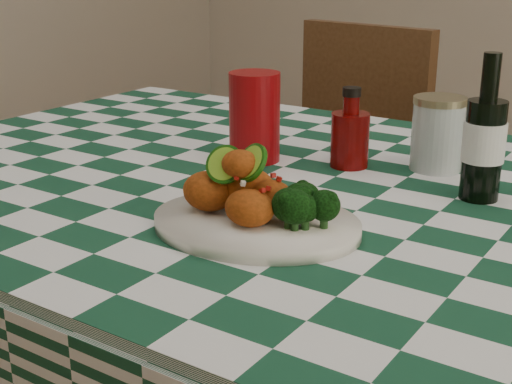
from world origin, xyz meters
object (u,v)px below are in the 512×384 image
Objects in this scene: ketchup_bottle at (350,127)px; fried_chicken_pile at (244,183)px; mason_jar at (438,134)px; beer_bottle at (485,128)px; plate at (256,224)px; red_tumbler at (255,117)px; wooden_chair_left at (318,201)px.

fried_chicken_pile is at bearing -87.84° from ketchup_bottle.
beer_bottle is at bearing -45.32° from mason_jar.
fried_chicken_pile reaches higher than plate.
mason_jar is (0.29, 0.13, -0.02)m from red_tumbler.
red_tumbler is at bearing -159.53° from ketchup_bottle.
fried_chicken_pile is 1.02× the size of ketchup_bottle.
fried_chicken_pile is at bearing -57.12° from wooden_chair_left.
beer_bottle is 0.23× the size of wooden_chair_left.
plate is 0.35m from ketchup_bottle.
fried_chicken_pile is 1.07m from wooden_chair_left.
mason_jar is at bearing 23.30° from red_tumbler.
red_tumbler is (-0.19, 0.28, 0.07)m from plate.
mason_jar is at bearing 73.69° from fried_chicken_pile.
red_tumbler is at bearing -61.36° from wooden_chair_left.
fried_chicken_pile is 0.34m from ketchup_bottle.
wooden_chair_left reaches higher than ketchup_bottle.
beer_bottle is (0.23, 0.30, 0.05)m from fried_chicken_pile.
red_tumbler is at bearing 124.14° from plate.
plate is 1.06m from wooden_chair_left.
plate is 1.30× the size of beer_bottle.
plate is 0.06m from fried_chicken_pile.
red_tumbler is 1.25× the size of mason_jar.
fried_chicken_pile is at bearing -58.66° from red_tumbler.
plate is 0.38m from beer_bottle.
mason_jar is (0.13, 0.07, -0.01)m from ketchup_bottle.
plate is at bearing -84.58° from ketchup_bottle.
mason_jar is (0.12, 0.41, -0.00)m from fried_chicken_pile.
ketchup_bottle is 0.15m from mason_jar.
red_tumbler is 1.14× the size of ketchup_bottle.
red_tumbler is 0.78m from wooden_chair_left.
ketchup_bottle is at bearing 20.47° from red_tumbler.
mason_jar is 0.57× the size of beer_bottle.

